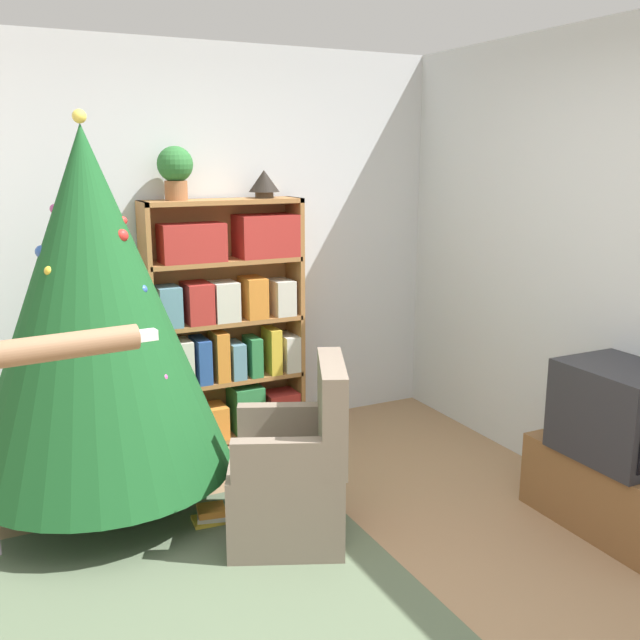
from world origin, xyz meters
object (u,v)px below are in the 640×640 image
(bookshelf, at_px, (228,326))
(television, at_px, (620,412))
(christmas_tree, at_px, (93,306))
(armchair, at_px, (294,477))
(table_lamp, at_px, (264,182))
(potted_plant, at_px, (175,169))

(bookshelf, bearing_deg, television, -56.05)
(television, relative_size, christmas_tree, 0.27)
(armchair, distance_m, table_lamp, 2.00)
(bookshelf, bearing_deg, christmas_tree, -147.12)
(christmas_tree, bearing_deg, bookshelf, 32.88)
(television, bearing_deg, christmas_tree, 148.36)
(bookshelf, height_order, potted_plant, potted_plant)
(potted_plant, bearing_deg, table_lamp, -0.00)
(television, distance_m, potted_plant, 2.88)
(armchair, height_order, potted_plant, potted_plant)
(bookshelf, relative_size, television, 2.87)
(television, xyz_separation_m, potted_plant, (-1.67, 2.03, 1.17))
(christmas_tree, relative_size, armchair, 2.30)
(potted_plant, bearing_deg, bookshelf, -1.32)
(bookshelf, distance_m, potted_plant, 1.06)
(bookshelf, xyz_separation_m, table_lamp, (0.28, 0.01, 0.93))
(television, relative_size, potted_plant, 1.72)
(bookshelf, distance_m, table_lamp, 0.97)
(christmas_tree, height_order, potted_plant, christmas_tree)
(television, height_order, potted_plant, potted_plant)
(armchair, bearing_deg, potted_plant, -149.07)
(christmas_tree, distance_m, armchair, 1.37)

